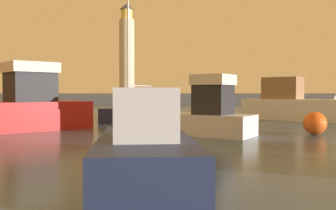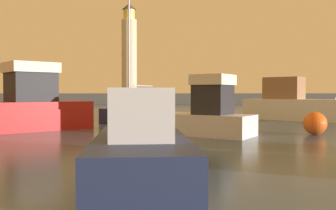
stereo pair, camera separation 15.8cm
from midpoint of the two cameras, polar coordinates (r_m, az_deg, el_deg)
name	(u,v)px [view 1 (the left image)]	position (r m, az deg, el deg)	size (l,w,h in m)	color
ground_plane	(156,114)	(35.61, -1.91, -1.26)	(220.00, 220.00, 0.00)	#384C60
breakwater	(142,98)	(70.01, -3.91, 0.97)	(79.20, 5.68, 1.83)	#423F3D
lighthouse	(127,51)	(70.36, -6.13, 7.90)	(2.70, 2.70, 16.01)	beige
motorboat_0	(144,145)	(9.66, -4.07, -5.91)	(2.07, 6.88, 2.43)	#1E284C
motorboat_1	(302,106)	(27.98, 18.98, -0.12)	(7.18, 7.30, 3.18)	white
motorboat_4	(183,117)	(17.88, 1.94, -1.79)	(6.15, 5.31, 3.10)	silver
sailboat_moored	(133,113)	(26.15, -5.36, -1.19)	(4.29, 6.02, 9.01)	#1E284C
mooring_buoy	(315,123)	(18.66, 20.53, -2.52)	(1.03, 1.03, 1.03)	#EA5919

